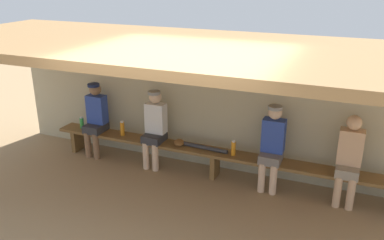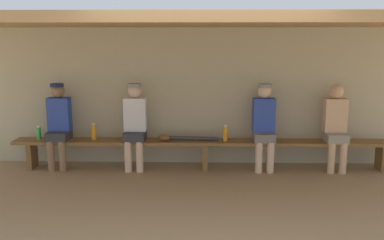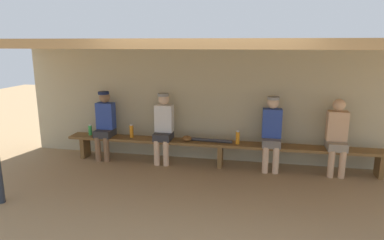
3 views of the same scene
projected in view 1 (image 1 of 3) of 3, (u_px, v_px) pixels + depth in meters
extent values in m
plane|color=#9E7F59|center=(176.00, 228.00, 5.39)|extent=(24.00, 24.00, 0.00)
cube|color=#B7AD8C|center=(225.00, 106.00, 6.73)|extent=(8.00, 0.20, 2.20)
cube|color=#9E7547|center=(196.00, 50.00, 5.20)|extent=(8.00, 2.80, 0.12)
cube|color=brown|center=(215.00, 153.00, 6.58)|extent=(6.00, 0.36, 0.05)
cube|color=brown|center=(78.00, 140.00, 7.65)|extent=(0.08, 0.29, 0.41)
cube|color=brown|center=(215.00, 165.00, 6.66)|extent=(0.08, 0.29, 0.41)
cube|color=#333338|center=(154.00, 138.00, 6.92)|extent=(0.32, 0.40, 0.14)
cylinder|color=beige|center=(146.00, 156.00, 6.92)|extent=(0.11, 0.11, 0.48)
cylinder|color=beige|center=(155.00, 157.00, 6.85)|extent=(0.11, 0.11, 0.48)
cube|color=white|center=(156.00, 118.00, 6.87)|extent=(0.34, 0.20, 0.52)
sphere|color=beige|center=(155.00, 97.00, 6.74)|extent=(0.21, 0.21, 0.21)
cylinder|color=gray|center=(154.00, 93.00, 6.68)|extent=(0.21, 0.21, 0.05)
cube|color=gray|center=(347.00, 170.00, 5.80)|extent=(0.32, 0.40, 0.14)
cylinder|color=#DBAD84|center=(337.00, 192.00, 5.80)|extent=(0.11, 0.11, 0.48)
cylinder|color=#DBAD84|center=(351.00, 194.00, 5.73)|extent=(0.11, 0.11, 0.48)
cube|color=#DBAD84|center=(351.00, 147.00, 5.76)|extent=(0.34, 0.20, 0.52)
sphere|color=#DBAD84|center=(354.00, 123.00, 5.63)|extent=(0.21, 0.21, 0.21)
cube|color=slate|center=(271.00, 157.00, 6.20)|extent=(0.32, 0.40, 0.14)
cylinder|color=beige|center=(262.00, 177.00, 6.19)|extent=(0.11, 0.11, 0.48)
cylinder|color=beige|center=(273.00, 180.00, 6.13)|extent=(0.11, 0.11, 0.48)
cube|color=#2D47A5|center=(274.00, 135.00, 6.15)|extent=(0.34, 0.20, 0.52)
sphere|color=beige|center=(275.00, 112.00, 6.02)|extent=(0.21, 0.21, 0.21)
cylinder|color=gray|center=(275.00, 108.00, 5.96)|extent=(0.21, 0.21, 0.05)
cube|color=#333338|center=(96.00, 128.00, 7.35)|extent=(0.32, 0.40, 0.14)
cylinder|color=#8C6647|center=(88.00, 145.00, 7.35)|extent=(0.11, 0.11, 0.48)
cylinder|color=#8C6647|center=(96.00, 146.00, 7.28)|extent=(0.11, 0.11, 0.48)
cube|color=#2D47A5|center=(97.00, 109.00, 7.30)|extent=(0.34, 0.20, 0.52)
sphere|color=#8C6647|center=(95.00, 89.00, 7.17)|extent=(0.21, 0.21, 0.21)
cylinder|color=#19234C|center=(93.00, 85.00, 7.11)|extent=(0.21, 0.21, 0.05)
cylinder|color=green|center=(82.00, 123.00, 7.49)|extent=(0.07, 0.07, 0.19)
cylinder|color=white|center=(81.00, 118.00, 7.45)|extent=(0.05, 0.05, 0.02)
cylinder|color=orange|center=(233.00, 148.00, 6.39)|extent=(0.07, 0.07, 0.23)
cylinder|color=white|center=(234.00, 141.00, 6.35)|extent=(0.05, 0.05, 0.02)
cylinder|color=orange|center=(122.00, 129.00, 7.17)|extent=(0.08, 0.08, 0.24)
cylinder|color=white|center=(122.00, 122.00, 7.12)|extent=(0.05, 0.05, 0.02)
ellipsoid|color=brown|center=(179.00, 143.00, 6.78)|extent=(0.25, 0.29, 0.09)
cylinder|color=#333338|center=(205.00, 148.00, 6.62)|extent=(0.80, 0.12, 0.07)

